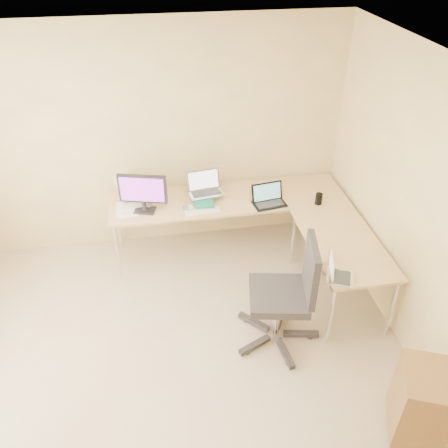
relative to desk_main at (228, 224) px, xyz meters
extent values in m
plane|color=tan|center=(-0.72, -1.85, -0.36)|extent=(4.50, 4.50, 0.00)
plane|color=white|center=(-0.72, -1.85, 2.24)|extent=(4.50, 4.50, 0.00)
plane|color=#E8CC7E|center=(-0.72, 0.40, 0.93)|extent=(4.50, 0.00, 4.50)
plane|color=#E8CC7E|center=(1.38, -1.85, 0.93)|extent=(0.00, 4.50, 4.50)
cube|color=tan|center=(0.00, 0.00, 0.00)|extent=(2.65, 0.70, 0.73)
cube|color=tan|center=(0.98, -1.00, 0.00)|extent=(0.70, 1.30, 0.73)
cube|color=black|center=(-0.93, -0.12, 0.59)|extent=(0.54, 0.29, 0.44)
cube|color=#13634A|center=(-0.29, -0.08, 0.39)|extent=(0.22, 0.30, 0.05)
cube|color=silver|center=(-0.25, 0.05, 0.54)|extent=(0.42, 0.34, 0.24)
cube|color=black|center=(0.42, -0.22, 0.48)|extent=(0.39, 0.31, 0.22)
cube|color=white|center=(-0.32, -0.25, 0.37)|extent=(0.38, 0.12, 0.02)
ellipsoid|color=white|center=(0.35, -0.02, 0.38)|extent=(0.10, 0.07, 0.03)
imported|color=white|center=(-0.89, -0.05, 0.41)|extent=(0.14, 0.14, 0.10)
cylinder|color=#A4A1BD|center=(-0.48, -0.17, 0.38)|extent=(0.11, 0.11, 0.03)
cylinder|color=#2768A3|center=(-1.13, -0.01, 0.49)|extent=(0.08, 0.08, 0.25)
cube|color=white|center=(-1.13, -0.06, 0.37)|extent=(0.23, 0.33, 0.01)
cube|color=beige|center=(-1.05, 0.02, 0.41)|extent=(0.24, 0.18, 0.09)
cylinder|color=silver|center=(-1.13, 0.20, 0.51)|extent=(0.30, 0.30, 0.29)
cylinder|color=black|center=(0.96, -0.30, 0.43)|extent=(0.09, 0.09, 0.13)
cube|color=silver|center=(0.74, -1.51, 0.46)|extent=(0.36, 0.33, 0.20)
cube|color=#292424|center=(0.21, -1.45, 0.14)|extent=(0.80, 0.80, 1.14)
cube|color=brown|center=(1.03, -2.56, -0.01)|extent=(0.51, 0.56, 0.63)
camera|label=1|loc=(-0.79, -4.37, 3.10)|focal=36.97mm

